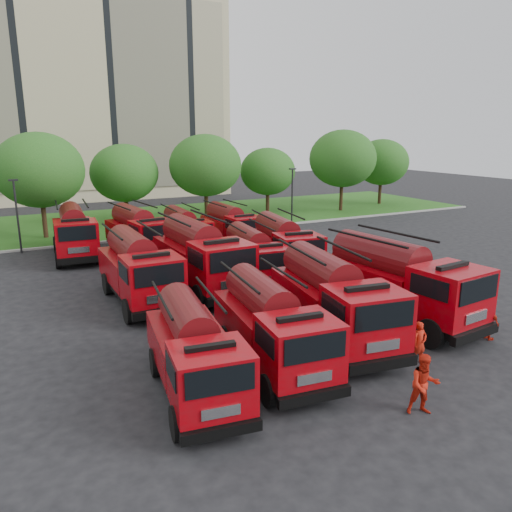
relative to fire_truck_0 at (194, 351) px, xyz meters
The scene contains 30 objects.
ground 8.91m from the fire_truck_0, 46.26° to the left, with size 140.00×140.00×0.00m, color black.
lawn 32.94m from the fire_truck_0, 79.36° to the left, with size 70.00×16.00×0.12m, color #224F15.
curb 25.04m from the fire_truck_0, 75.94° to the left, with size 70.00×0.30×0.14m, color gray.
apartment_building 55.98m from the fire_truck_0, 81.54° to the left, with size 30.00×14.18×25.00m.
tree_2 28.19m from the fire_truck_0, 93.95° to the left, with size 6.72×6.72×8.22m.
tree_3 30.94m from the fire_truck_0, 80.51° to the left, with size 5.88×5.88×7.19m.
tree_4 31.50m from the fire_truck_0, 67.29° to the left, with size 6.55×6.55×8.01m.
tree_5 35.54m from the fire_truck_0, 57.42° to the left, with size 5.46×5.46×6.68m.
tree_6 39.41m from the fire_truck_0, 46.32° to the left, with size 6.89×6.89×8.42m.
tree_7 45.75m from the fire_truck_0, 41.69° to the left, with size 6.05×6.05×7.39m.
lamp_post_0 23.92m from the fire_truck_0, 99.46° to the left, with size 0.60×0.25×5.11m.
lamp_post_1 29.72m from the fire_truck_0, 52.49° to the left, with size 0.60×0.25×5.11m.
fire_truck_0 is the anchor object (origin of this frame).
fire_truck_1 3.14m from the fire_truck_0, ahead, with size 3.13×7.04×3.10m.
fire_truck_2 6.60m from the fire_truck_0, 12.82° to the left, with size 3.71×7.84×3.43m.
fire_truck_3 10.54m from the fire_truck_0, 10.59° to the left, with size 3.49×8.07×3.57m.
fire_truck_4 9.71m from the fire_truck_0, 85.57° to the left, with size 2.74×7.41×3.37m.
fire_truck_5 10.97m from the fire_truck_0, 67.52° to the left, with size 3.11×8.05×3.63m.
fire_truck_6 12.32m from the fire_truck_0, 53.79° to the left, with size 3.03×6.79×2.99m.
fire_truck_7 14.89m from the fire_truck_0, 48.53° to the left, with size 3.55×7.39×3.23m.
fire_truck_8 20.70m from the fire_truck_0, 91.91° to the left, with size 3.18×7.57×3.36m.
fire_truck_9 19.15m from the fire_truck_0, 80.40° to the left, with size 3.29×7.46×3.29m.
fire_truck_10 20.12m from the fire_truck_0, 71.30° to the left, with size 2.49×6.45×2.91m.
fire_truck_11 21.43m from the fire_truck_0, 62.16° to the left, with size 2.52×6.57×2.97m.
firefighter_0 8.30m from the fire_truck_0, 12.54° to the right, with size 0.58×0.43×1.60m, color red.
firefighter_1 7.22m from the fire_truck_0, 37.52° to the right, with size 0.92×0.51×1.90m, color red.
firefighter_2 12.29m from the fire_truck_0, ahead, with size 0.91×0.52×1.55m, color red.
firefighter_3 12.45m from the fire_truck_0, 16.85° to the left, with size 1.19×0.61×1.84m, color black.
firefighter_4 4.80m from the fire_truck_0, 43.23° to the left, with size 0.90×0.59×1.84m, color black.
firefighter_5 13.85m from the fire_truck_0, 34.67° to the left, with size 1.76×0.76×1.90m, color red.
Camera 1 is at (-11.09, -20.23, 8.25)m, focal length 35.00 mm.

